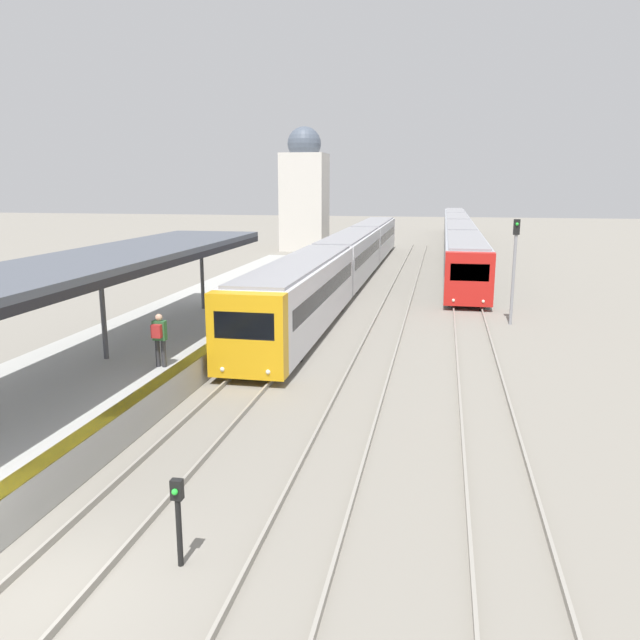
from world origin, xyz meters
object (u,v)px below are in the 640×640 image
object	(u,v)px
person_on_platform	(159,336)
train_far	(458,234)
signal_post_near	(178,512)
signal_mast_far	(515,259)
train_near	(349,256)

from	to	relation	value
person_on_platform	train_far	world-z (taller)	train_far
signal_post_near	signal_mast_far	bearing A→B (deg)	70.08
signal_post_near	signal_mast_far	size ratio (longest dim) A/B	0.33
person_on_platform	signal_post_near	size ratio (longest dim) A/B	1.03
train_near	signal_mast_far	size ratio (longest dim) A/B	9.31
train_near	train_far	xyz separation A→B (m)	(7.52, 20.24, -0.01)
train_near	signal_post_near	distance (m)	32.34
train_near	signal_mast_far	bearing A→B (deg)	-50.95
train_far	signal_post_near	size ratio (longest dim) A/B	36.10
signal_mast_far	signal_post_near	bearing A→B (deg)	-109.92
person_on_platform	train_far	bearing A→B (deg)	77.56
train_far	signal_mast_far	distance (m)	31.88
person_on_platform	train_far	size ratio (longest dim) A/B	0.03
person_on_platform	signal_mast_far	xyz separation A→B (m)	(11.64, 12.58, 1.15)
train_far	signal_mast_far	world-z (taller)	signal_mast_far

